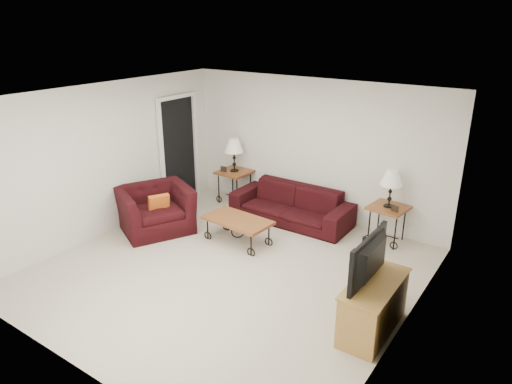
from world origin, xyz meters
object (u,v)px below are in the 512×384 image
(lamp_right, at_px, (391,189))
(coffee_table, at_px, (238,230))
(armchair, at_px, (155,209))
(sofa, at_px, (291,205))
(backpack, at_px, (372,237))
(lamp_left, at_px, (234,155))
(side_table_left, at_px, (235,186))
(television, at_px, (376,260))
(side_table_right, at_px, (387,224))
(tv_stand, at_px, (373,307))

(lamp_right, xyz_separation_m, coffee_table, (-1.98, -1.39, -0.72))
(armchair, bearing_deg, sofa, -19.78)
(backpack, bearing_deg, lamp_right, 92.90)
(lamp_left, distance_m, lamp_right, 3.09)
(side_table_left, xyz_separation_m, television, (3.75, -2.35, 0.60))
(side_table_left, relative_size, lamp_right, 1.04)
(side_table_left, distance_m, armchair, 1.84)
(side_table_right, bearing_deg, coffee_table, -144.81)
(side_table_left, height_order, lamp_right, lamp_right)
(sofa, distance_m, backpack, 1.62)
(tv_stand, height_order, backpack, tv_stand)
(sofa, xyz_separation_m, side_table_left, (-1.40, 0.18, 0.00))
(coffee_table, distance_m, television, 2.90)
(backpack, bearing_deg, side_table_right, 92.90)
(television, relative_size, backpack, 2.35)
(sofa, bearing_deg, tv_stand, -42.35)
(coffee_table, xyz_separation_m, backpack, (1.89, 1.00, -0.00))
(backpack, bearing_deg, side_table_left, -172.19)
(television, bearing_deg, armchair, -97.52)
(side_table_left, xyz_separation_m, backpack, (3.00, -0.40, -0.12))
(tv_stand, xyz_separation_m, backpack, (-0.77, 1.95, -0.12))
(side_table_left, distance_m, lamp_left, 0.64)
(side_table_right, height_order, lamp_right, lamp_right)
(sofa, bearing_deg, television, -42.59)
(side_table_right, height_order, coffee_table, side_table_right)
(tv_stand, bearing_deg, backpack, 111.59)
(lamp_right, height_order, coffee_table, lamp_right)
(lamp_left, height_order, armchair, lamp_left)
(tv_stand, bearing_deg, television, 180.00)
(lamp_right, bearing_deg, tv_stand, -73.71)
(armchair, height_order, backpack, armchair)
(television, bearing_deg, sofa, -132.59)
(lamp_right, bearing_deg, lamp_left, 180.00)
(side_table_right, bearing_deg, backpack, -102.41)
(lamp_left, xyz_separation_m, coffee_table, (1.11, -1.39, -0.76))
(side_table_right, xyz_separation_m, lamp_right, (0.00, 0.00, 0.62))
(sofa, height_order, lamp_left, lamp_left)
(lamp_left, bearing_deg, sofa, -7.35)
(side_table_left, distance_m, lamp_right, 3.15)
(armchair, height_order, television, television)
(side_table_left, relative_size, armchair, 0.55)
(side_table_right, bearing_deg, lamp_right, 0.00)
(side_table_right, relative_size, tv_stand, 0.57)
(side_table_right, height_order, backpack, side_table_right)
(tv_stand, distance_m, backpack, 2.10)
(side_table_right, height_order, tv_stand, tv_stand)
(sofa, xyz_separation_m, lamp_right, (1.69, 0.18, 0.61))
(side_table_right, distance_m, lamp_left, 3.16)
(lamp_left, distance_m, coffee_table, 1.94)
(side_table_left, xyz_separation_m, lamp_left, (0.00, 0.00, 0.64))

